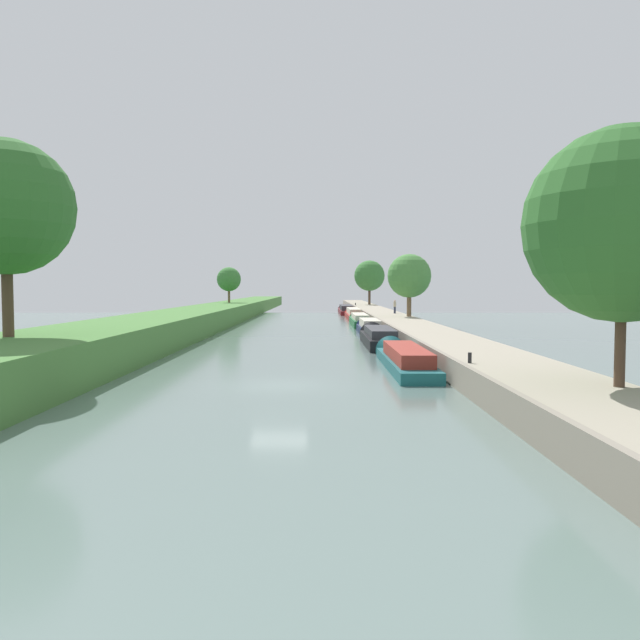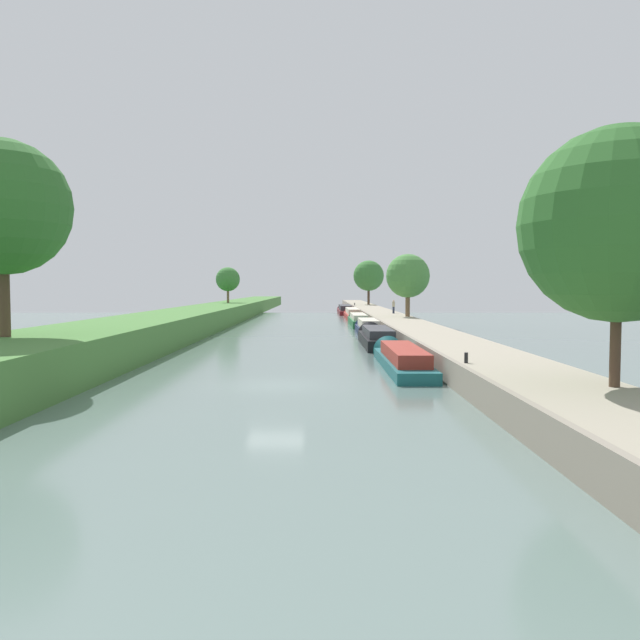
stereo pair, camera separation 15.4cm
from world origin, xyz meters
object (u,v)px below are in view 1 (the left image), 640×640
narrowboat_green (358,320)px  mooring_bollard_near (469,358)px  narrowboat_black (377,337)px  narrowboat_navy (368,327)px  narrowboat_red (352,314)px  narrowboat_maroon (345,310)px  narrowboat_teal (402,358)px  person_walking (394,306)px  mooring_bollard_far (355,304)px

narrowboat_green → mooring_bollard_near: mooring_bollard_near is taller
narrowboat_black → narrowboat_navy: (0.24, 12.00, -0.01)m
narrowboat_red → narrowboat_maroon: size_ratio=0.96×
narrowboat_teal → person_walking: size_ratio=7.78×
narrowboat_teal → narrowboat_red: narrowboat_red is taller
mooring_bollard_far → narrowboat_green: bearing=-92.7°
mooring_bollard_near → narrowboat_maroon: bearing=91.5°
person_walking → narrowboat_green: bearing=-132.1°
narrowboat_navy → person_walking: bearing=75.3°
narrowboat_maroon → narrowboat_teal: bearing=-89.8°
narrowboat_green → mooring_bollard_far: size_ratio=29.62×
narrowboat_red → person_walking: size_ratio=9.72×
narrowboat_navy → mooring_bollard_far: size_ratio=24.02×
narrowboat_teal → narrowboat_navy: (0.11, 25.36, 0.06)m
narrowboat_green → person_walking: person_walking is taller
narrowboat_green → mooring_bollard_near: bearing=-87.6°
narrowboat_black → narrowboat_maroon: (-0.14, 56.62, 0.03)m
narrowboat_green → narrowboat_red: size_ratio=0.83×
mooring_bollard_near → mooring_bollard_far: (0.00, 85.14, 0.00)m
narrowboat_navy → narrowboat_green: 12.15m
narrowboat_navy → narrowboat_red: size_ratio=0.67×
narrowboat_teal → narrowboat_navy: size_ratio=1.19×
narrowboat_teal → mooring_bollard_near: size_ratio=28.69×
narrowboat_maroon → narrowboat_green: bearing=-89.6°
narrowboat_navy → mooring_bollard_far: 52.17m
narrowboat_black → mooring_bollard_near: size_ratio=26.41×
mooring_bollard_far → mooring_bollard_near: bearing=-90.0°
person_walking → mooring_bollard_near: 50.46m
narrowboat_green → narrowboat_navy: bearing=-89.2°
narrowboat_teal → mooring_bollard_far: size_ratio=28.69×
narrowboat_red → person_walking: person_walking is taller
narrowboat_red → narrowboat_green: bearing=-90.4°
narrowboat_black → narrowboat_red: size_ratio=0.74×
narrowboat_teal → narrowboat_green: size_ratio=0.97×
narrowboat_red → narrowboat_maroon: bearing=91.1°
narrowboat_red → narrowboat_maroon: narrowboat_red is taller
narrowboat_maroon → mooring_bollard_far: size_ratio=37.20×
narrowboat_navy → mooring_bollard_far: bearing=88.1°
narrowboat_black → mooring_bollard_far: bearing=88.3°
narrowboat_green → narrowboat_teal: bearing=-89.9°
narrowboat_black → person_walking: size_ratio=7.16×
narrowboat_navy → person_walking: size_ratio=6.51×
narrowboat_black → narrowboat_maroon: size_ratio=0.71×
narrowboat_green → mooring_bollard_near: (1.86, -45.14, 0.80)m
narrowboat_green → mooring_bollard_near: 45.19m
narrowboat_green → narrowboat_maroon: 32.47m
narrowboat_red → narrowboat_maroon: 17.17m
narrowboat_teal → narrowboat_black: narrowboat_black is taller
narrowboat_black → narrowboat_red: (0.20, 39.45, 0.05)m
narrowboat_maroon → mooring_bollard_far: 7.85m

